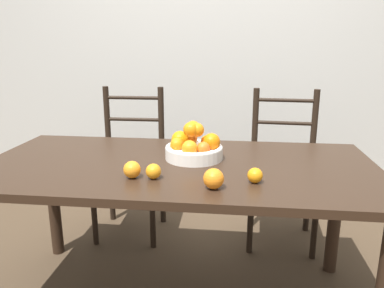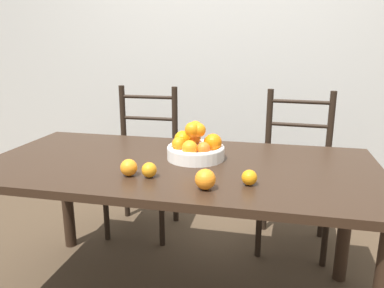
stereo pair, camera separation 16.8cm
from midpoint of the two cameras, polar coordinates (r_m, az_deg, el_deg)
wall_back at (r=3.07m, az=6.58°, el=15.61°), size 8.00×0.06×2.60m
dining_table at (r=1.75m, az=0.70°, el=-5.68°), size 1.80×0.88×0.73m
fruit_bowl at (r=1.77m, az=3.28°, el=-0.46°), size 0.27×0.27×0.18m
orange_loose_0 at (r=1.48m, az=11.99°, el=-5.08°), size 0.06×0.06×0.06m
orange_loose_1 at (r=1.41m, az=5.47°, el=-5.43°), size 0.08×0.08×0.08m
orange_loose_2 at (r=1.55m, az=-6.58°, el=-3.63°), size 0.07×0.07×0.07m
orange_loose_3 at (r=1.53m, az=-3.43°, el=-4.02°), size 0.06×0.06×0.06m
chair_left at (r=2.57m, az=-5.56°, el=-3.13°), size 0.43×0.41×0.98m
chair_right at (r=2.46m, az=17.39°, el=-4.60°), size 0.44×0.42×0.98m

